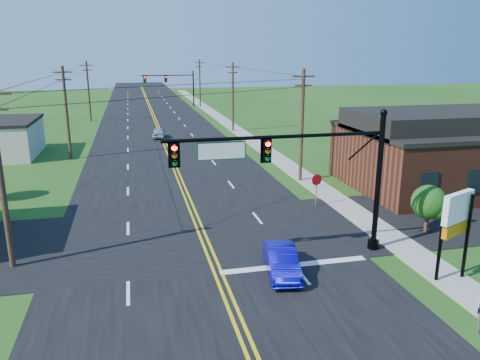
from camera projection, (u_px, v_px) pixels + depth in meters
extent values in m
cube|color=black|center=(158.00, 131.00, 62.61)|extent=(16.00, 220.00, 0.04)
cube|color=black|center=(199.00, 235.00, 26.89)|extent=(70.00, 10.00, 0.04)
cube|color=gray|center=(253.00, 141.00, 55.50)|extent=(2.00, 160.00, 0.08)
cylinder|color=black|center=(378.00, 184.00, 24.12)|extent=(0.28, 0.28, 7.20)
cylinder|color=black|center=(373.00, 245.00, 24.99)|extent=(0.60, 0.60, 0.50)
sphere|color=black|center=(384.00, 113.00, 23.14)|extent=(0.36, 0.36, 0.36)
cylinder|color=black|center=(277.00, 137.00, 22.20)|extent=(11.00, 0.18, 0.18)
cube|color=#045017|center=(222.00, 151.00, 21.76)|extent=(2.30, 0.06, 0.85)
cylinder|color=black|center=(193.00, 88.00, 91.79)|extent=(0.28, 0.28, 7.20)
cylinder|color=black|center=(194.00, 105.00, 92.67)|extent=(0.60, 0.60, 0.50)
sphere|color=black|center=(193.00, 68.00, 90.82)|extent=(0.36, 0.36, 0.36)
cylinder|color=black|center=(167.00, 75.00, 90.06)|extent=(10.00, 0.18, 0.18)
cube|color=#045017|center=(151.00, 78.00, 89.51)|extent=(2.30, 0.06, 0.85)
cube|color=#582819|center=(443.00, 159.00, 36.33)|extent=(14.00, 11.00, 4.40)
cube|color=black|center=(446.00, 129.00, 35.71)|extent=(14.20, 11.20, 0.30)
cylinder|color=#341F17|center=(1.00, 179.00, 21.76)|extent=(0.28, 0.28, 9.00)
cylinder|color=#341F17|center=(67.00, 113.00, 45.26)|extent=(0.28, 0.28, 9.00)
cube|color=#341F17|center=(63.00, 72.00, 44.23)|extent=(1.80, 0.12, 0.12)
cube|color=#341F17|center=(63.00, 80.00, 44.42)|extent=(1.40, 0.12, 0.12)
cylinder|color=#341F17|center=(89.00, 92.00, 70.64)|extent=(0.28, 0.28, 9.00)
cube|color=#341F17|center=(86.00, 65.00, 69.61)|extent=(1.80, 0.12, 0.12)
cube|color=#341F17|center=(87.00, 70.00, 69.80)|extent=(1.40, 0.12, 0.12)
cylinder|color=#341F17|center=(302.00, 126.00, 37.26)|extent=(0.28, 0.28, 9.00)
cube|color=#341F17|center=(304.00, 76.00, 36.23)|extent=(1.80, 0.12, 0.12)
cube|color=#341F17|center=(303.00, 86.00, 36.42)|extent=(1.40, 0.12, 0.12)
cylinder|color=#341F17|center=(233.00, 97.00, 61.69)|extent=(0.28, 0.28, 9.00)
cube|color=#341F17|center=(233.00, 67.00, 60.67)|extent=(1.80, 0.12, 0.12)
cube|color=#341F17|center=(233.00, 73.00, 60.85)|extent=(1.40, 0.12, 0.12)
cylinder|color=#341F17|center=(200.00, 83.00, 89.89)|extent=(0.28, 0.28, 9.00)
cube|color=#341F17|center=(199.00, 63.00, 88.86)|extent=(1.80, 0.12, 0.12)
cube|color=#341F17|center=(199.00, 66.00, 89.05)|extent=(1.40, 0.12, 0.12)
cylinder|color=#341F17|center=(349.00, 156.00, 43.31)|extent=(0.24, 0.24, 1.85)
sphere|color=#104311|center=(350.00, 138.00, 42.87)|extent=(3.00, 3.00, 3.00)
cylinder|color=#341F17|center=(427.00, 222.00, 27.21)|extent=(0.24, 0.24, 1.32)
sphere|color=#104311|center=(429.00, 202.00, 26.90)|extent=(2.00, 2.00, 2.00)
imported|color=#0A079A|center=(281.00, 261.00, 22.05)|extent=(1.97, 4.09, 1.29)
imported|color=#B4B4B9|center=(159.00, 133.00, 57.57)|extent=(1.79, 3.82, 1.26)
cylinder|color=slate|center=(316.00, 191.00, 31.76)|extent=(0.08, 0.08, 2.15)
cylinder|color=#A5090F|center=(317.00, 180.00, 31.52)|extent=(0.81, 0.20, 0.82)
cylinder|color=black|center=(441.00, 240.00, 20.98)|extent=(0.21, 0.21, 4.10)
cylinder|color=black|center=(467.00, 237.00, 21.28)|extent=(0.21, 0.21, 4.10)
cube|color=white|center=(458.00, 207.00, 20.75)|extent=(1.99, 1.09, 1.37)
cube|color=#CC720C|center=(455.00, 229.00, 21.01)|extent=(1.77, 0.96, 0.57)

